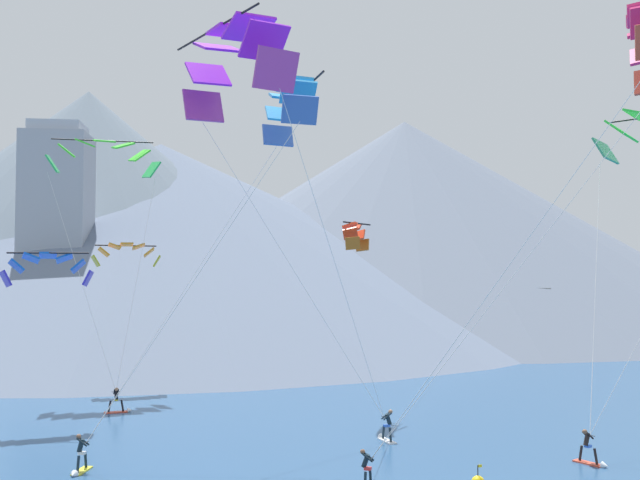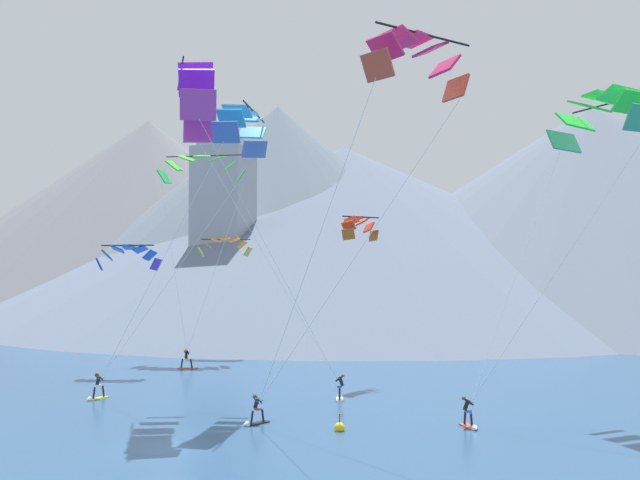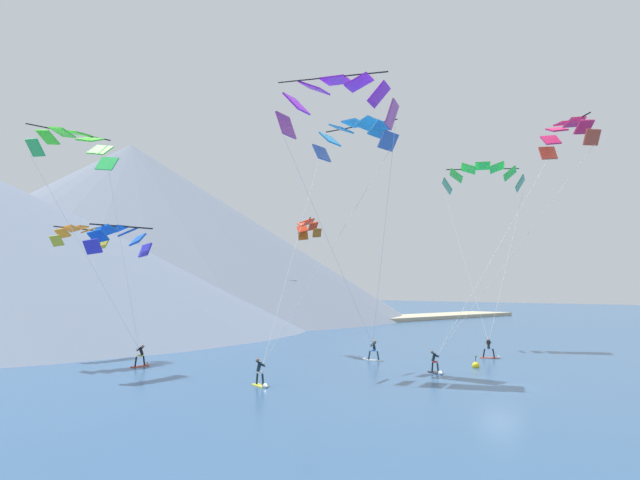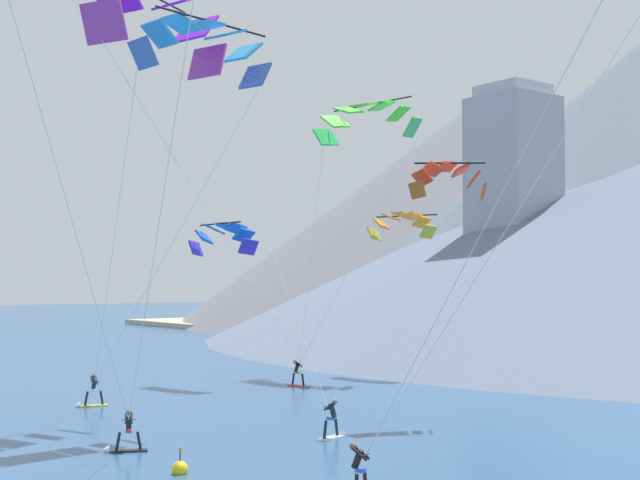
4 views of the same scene
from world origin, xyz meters
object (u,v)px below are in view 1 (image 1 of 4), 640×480
Objects in this scene: kitesurfer_near_trail at (79,461)px; parafoil_kite_distant_mid_solo at (127,252)px; kitesurfer_far_right at (366,478)px; kitesurfer_far_left at (386,431)px; parafoil_kite_far_left at (234,59)px; parafoil_kite_distant_high_outer at (354,234)px; kitesurfer_near_lead at (119,404)px; parafoil_kite_near_trail at (289,105)px; kitesurfer_mid_center at (592,454)px; parafoil_kite_distant_low_drift at (48,265)px; parafoil_kite_near_lead at (104,153)px.

kitesurfer_near_trail is 25.72m from parafoil_kite_distant_mid_solo.
kitesurfer_near_trail is 1.03× the size of kitesurfer_far_right.
kitesurfer_far_right is (-2.64, -8.35, -0.06)m from kitesurfer_far_left.
kitesurfer_near_trail is 0.09× the size of parafoil_kite_far_left.
kitesurfer_near_trail is 19.99m from parafoil_kite_far_left.
parafoil_kite_distant_mid_solo is (-16.13, 11.84, -0.90)m from parafoil_kite_distant_high_outer.
kitesurfer_near_lead is 23.38m from parafoil_kite_near_trail.
kitesurfer_mid_center is 0.33× the size of parafoil_kite_distant_low_drift.
kitesurfer_near_lead is 0.34× the size of parafoil_kite_distant_low_drift.
parafoil_kite_near_trail is at bearing -58.50° from parafoil_kite_near_lead.
kitesurfer_near_lead is 24.36m from parafoil_kite_far_left.
kitesurfer_mid_center is at bearing -23.57° from parafoil_kite_distant_low_drift.
parafoil_kite_near_trail is at bearing 119.46° from kitesurfer_far_right.
parafoil_kite_distant_high_outer reaches higher than parafoil_kite_distant_mid_solo.
kitesurfer_mid_center is 11.51m from kitesurfer_far_right.
kitesurfer_far_right is 20.09m from parafoil_kite_far_left.
parafoil_kite_near_lead reaches higher than parafoil_kite_near_trail.
kitesurfer_near_trail is 0.10× the size of parafoil_kite_near_trail.
parafoil_kite_near_trail reaches higher than kitesurfer_near_trail.
parafoil_kite_distant_high_outer is at bearing 3.35° from parafoil_kite_distant_low_drift.
parafoil_kite_distant_mid_solo is at bearing 116.85° from kitesurfer_far_right.
parafoil_kite_near_lead is at bearing -126.80° from parafoil_kite_distant_mid_solo.
kitesurfer_mid_center is 39.42m from parafoil_kite_near_lead.
parafoil_kite_near_trail is 0.88× the size of parafoil_kite_far_left.
parafoil_kite_near_lead is 4.72× the size of parafoil_kite_distant_high_outer.
parafoil_kite_near_lead reaches higher than parafoil_kite_distant_high_outer.
kitesurfer_far_right is 17.86m from parafoil_kite_near_trail.
parafoil_kite_distant_high_outer is (17.61, -9.86, -6.52)m from parafoil_kite_near_lead.
kitesurfer_near_lead is 28.65m from kitesurfer_mid_center.
parafoil_kite_distant_mid_solo reaches higher than parafoil_kite_distant_low_drift.
kitesurfer_far_left is 0.10× the size of parafoil_kite_near_trail.
kitesurfer_mid_center is at bearing -32.73° from kitesurfer_near_lead.
parafoil_kite_near_lead reaches higher than kitesurfer_near_lead.
parafoil_kite_near_lead is at bearing 114.76° from parafoil_kite_far_left.
kitesurfer_mid_center is 25.28m from parafoil_kite_far_left.
kitesurfer_far_right is at bearing -37.08° from parafoil_kite_far_left.
kitesurfer_far_right is 32.48m from parafoil_kite_distant_mid_solo.
parafoil_kite_distant_high_outer is at bearing -36.27° from parafoil_kite_distant_mid_solo.
kitesurfer_near_trail reaches higher than kitesurfer_far_right.
parafoil_kite_distant_low_drift reaches higher than kitesurfer_far_left.
parafoil_kite_distant_low_drift is at bearing -176.65° from parafoil_kite_distant_high_outer.
kitesurfer_mid_center is (24.10, -15.49, -0.00)m from kitesurfer_near_lead.
kitesurfer_far_right is 0.33× the size of parafoil_kite_distant_low_drift.
kitesurfer_far_left is 13.25m from parafoil_kite_distant_high_outer.
parafoil_kite_distant_low_drift is at bearing -101.77° from parafoil_kite_distant_mid_solo.
kitesurfer_mid_center is 36.97m from parafoil_kite_distant_mid_solo.
parafoil_kite_distant_high_outer is at bearing 38.78° from kitesurfer_near_trail.
parafoil_kite_near_trail is at bearing -34.61° from parafoil_kite_distant_low_drift.
kitesurfer_mid_center is 19.49m from parafoil_kite_distant_high_outer.
kitesurfer_mid_center is 31.71m from parafoil_kite_distant_low_drift.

